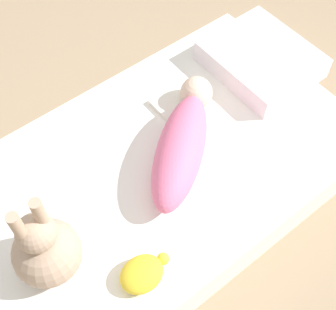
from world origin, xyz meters
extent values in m
plane|color=#9E8466|center=(0.00, 0.00, 0.00)|extent=(12.00, 12.00, 0.00)
cube|color=white|center=(0.00, 0.00, 0.10)|extent=(1.42, 0.84, 0.19)
cube|color=white|center=(0.22, 0.13, 0.20)|extent=(0.18, 0.19, 0.02)
ellipsoid|color=pink|center=(0.06, -0.05, 0.27)|extent=(0.46, 0.41, 0.15)
sphere|color=beige|center=(0.27, 0.12, 0.26)|extent=(0.12, 0.12, 0.12)
cube|color=white|center=(0.59, 0.11, 0.24)|extent=(0.34, 0.39, 0.09)
sphere|color=tan|center=(-0.46, -0.10, 0.29)|extent=(0.20, 0.20, 0.20)
sphere|color=tan|center=(-0.46, -0.10, 0.42)|extent=(0.11, 0.11, 0.11)
cylinder|color=tan|center=(-0.49, -0.10, 0.50)|extent=(0.03, 0.03, 0.10)
cylinder|color=tan|center=(-0.43, -0.10, 0.50)|extent=(0.03, 0.03, 0.10)
ellipsoid|color=yellow|center=(-0.27, -0.29, 0.22)|extent=(0.13, 0.11, 0.06)
sphere|color=yellow|center=(-0.20, -0.29, 0.22)|extent=(0.04, 0.04, 0.04)
camera|label=1|loc=(-0.50, -0.69, 1.53)|focal=50.00mm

